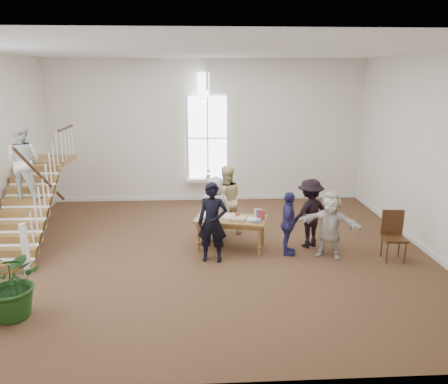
{
  "coord_description": "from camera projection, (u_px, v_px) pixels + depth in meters",
  "views": [
    {
      "loc": [
        -0.25,
        -9.48,
        3.99
      ],
      "look_at": [
        0.3,
        0.4,
        1.34
      ],
      "focal_mm": 35.0,
      "sensor_mm": 36.0,
      "label": 1
    }
  ],
  "objects": [
    {
      "name": "ground",
      "position": [
        212.0,
        252.0,
        10.19
      ],
      "size": [
        10.0,
        10.0,
        0.0
      ],
      "primitive_type": "plane",
      "color": "#49351C",
      "rests_on": "ground"
    },
    {
      "name": "room_shell",
      "position": [
        208.0,
        188.0,
        14.32
      ],
      "size": [
        10.49,
        10.0,
        10.0
      ],
      "color": "white",
      "rests_on": "ground"
    },
    {
      "name": "staircase",
      "position": [
        26.0,
        180.0,
        10.26
      ],
      "size": [
        1.1,
        4.1,
        2.92
      ],
      "color": "brown",
      "rests_on": "ground"
    },
    {
      "name": "library_table",
      "position": [
        231.0,
        221.0,
        10.21
      ],
      "size": [
        1.78,
        1.18,
        0.83
      ],
      "rotation": [
        0.0,
        0.0,
        -0.24
      ],
      "color": "brown",
      "rests_on": "ground"
    },
    {
      "name": "police_officer",
      "position": [
        212.0,
        222.0,
        9.5
      ],
      "size": [
        0.71,
        0.53,
        1.78
      ],
      "primitive_type": "imported",
      "rotation": [
        0.0,
        0.0,
        -0.17
      ],
      "color": "black",
      "rests_on": "ground"
    },
    {
      "name": "elderly_woman",
      "position": [
        215.0,
        209.0,
        10.73
      ],
      "size": [
        0.88,
        0.66,
        1.63
      ],
      "primitive_type": "imported",
      "rotation": [
        0.0,
        0.0,
        2.95
      ],
      "color": "beige",
      "rests_on": "ground"
    },
    {
      "name": "person_yellow",
      "position": [
        226.0,
        200.0,
        11.21
      ],
      "size": [
        0.96,
        0.8,
        1.79
      ],
      "primitive_type": "imported",
      "rotation": [
        0.0,
        0.0,
        3.29
      ],
      "color": "beige",
      "rests_on": "ground"
    },
    {
      "name": "woman_cluster_a",
      "position": [
        288.0,
        224.0,
        9.89
      ],
      "size": [
        0.56,
        0.93,
        1.48
      ],
      "primitive_type": "imported",
      "rotation": [
        0.0,
        0.0,
        1.33
      ],
      "color": "navy",
      "rests_on": "ground"
    },
    {
      "name": "woman_cluster_b",
      "position": [
        310.0,
        213.0,
        10.33
      ],
      "size": [
        1.24,
        1.02,
        1.66
      ],
      "primitive_type": "imported",
      "rotation": [
        0.0,
        0.0,
        3.59
      ],
      "color": "black",
      "rests_on": "ground"
    },
    {
      "name": "woman_cluster_c",
      "position": [
        330.0,
        225.0,
        9.74
      ],
      "size": [
        1.47,
        1.05,
        1.53
      ],
      "primitive_type": "imported",
      "rotation": [
        0.0,
        0.0,
        5.81
      ],
      "color": "silver",
      "rests_on": "ground"
    },
    {
      "name": "floor_plant",
      "position": [
        13.0,
        283.0,
        7.28
      ],
      "size": [
        1.42,
        1.33,
        1.28
      ],
      "primitive_type": "imported",
      "rotation": [
        0.0,
        0.0,
        -0.33
      ],
      "color": "#193E13",
      "rests_on": "ground"
    },
    {
      "name": "side_chair",
      "position": [
        393.0,
        232.0,
        9.67
      ],
      "size": [
        0.52,
        0.52,
        1.11
      ],
      "rotation": [
        0.0,
        0.0,
        -0.1
      ],
      "color": "#35210E",
      "rests_on": "ground"
    }
  ]
}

